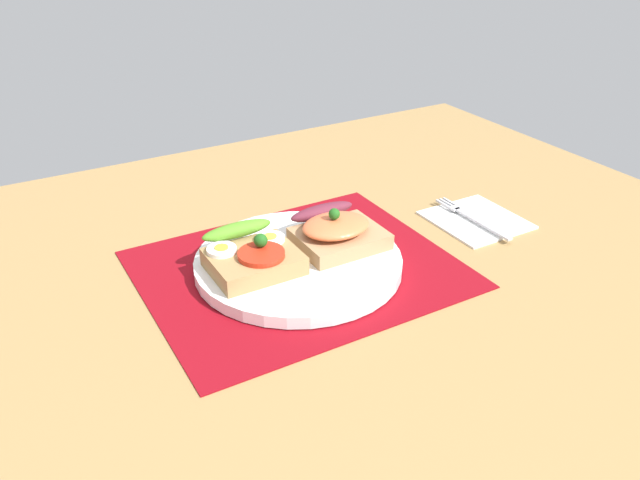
# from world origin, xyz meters

# --- Properties ---
(ground_plane) EXTENTS (1.20, 0.90, 0.03)m
(ground_plane) POSITION_xyz_m (0.00, 0.00, -0.02)
(ground_plane) COLOR #9A7745
(placemat) EXTENTS (0.36, 0.30, 0.00)m
(placemat) POSITION_xyz_m (0.00, 0.00, 0.00)
(placemat) COLOR maroon
(placemat) RESTS_ON ground_plane
(plate) EXTENTS (0.25, 0.25, 0.01)m
(plate) POSITION_xyz_m (0.00, 0.00, 0.01)
(plate) COLOR white
(plate) RESTS_ON placemat
(sandwich_egg_tomato) EXTENTS (0.10, 0.10, 0.04)m
(sandwich_egg_tomato) POSITION_xyz_m (-0.06, 0.01, 0.03)
(sandwich_egg_tomato) COLOR #9A7949
(sandwich_egg_tomato) RESTS_ON plate
(sandwich_salmon) EXTENTS (0.10, 0.10, 0.05)m
(sandwich_salmon) POSITION_xyz_m (0.06, 0.00, 0.04)
(sandwich_salmon) COLOR #A87E55
(sandwich_salmon) RESTS_ON plate
(napkin) EXTENTS (0.12, 0.12, 0.01)m
(napkin) POSITION_xyz_m (0.28, -0.01, 0.00)
(napkin) COLOR white
(napkin) RESTS_ON ground_plane
(fork) EXTENTS (0.02, 0.14, 0.00)m
(fork) POSITION_xyz_m (0.27, -0.01, 0.01)
(fork) COLOR #B7B7BC
(fork) RESTS_ON napkin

